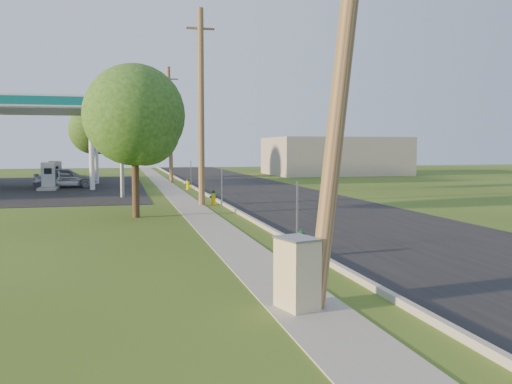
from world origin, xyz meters
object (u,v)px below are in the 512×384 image
hydrant_near (301,244)px  hydrant_mid (213,197)px  utility_pole_near (345,43)px  fuel_pump_se (55,176)px  hydrant_far (188,184)px  utility_pole_far (170,125)px  price_pylon (121,104)px  tree_verge (137,119)px  fuel_pump_ne (49,179)px  utility_cabinet (297,274)px  car_silver (65,177)px  tree_lot (95,132)px  utility_pole_mid (201,107)px

hydrant_near → hydrant_mid: size_ratio=0.97×
utility_pole_near → fuel_pump_se: utility_pole_near is taller
hydrant_far → utility_pole_far: bearing=94.4°
price_pylon → tree_verge: (0.64, -9.52, -1.31)m
fuel_pump_ne → utility_cabinet: (8.04, -30.98, -0.05)m
hydrant_mid → utility_pole_near: bearing=-91.9°
fuel_pump_se → hydrant_far: 11.41m
utility_cabinet → car_silver: (-7.09, 32.57, 0.08)m
utility_pole_far → car_silver: 9.55m
hydrant_far → utility_cabinet: 28.67m
utility_pole_far → tree_lot: 9.22m
utility_pole_mid → utility_cabinet: (-0.86, -17.98, -4.29)m
price_pylon → tree_verge: 9.63m
fuel_pump_se → tree_verge: (5.64, -21.02, 3.40)m
hydrant_far → car_silver: size_ratio=0.18×
car_silver → fuel_pump_se: bearing=17.7°
tree_lot → utility_cabinet: (5.40, -42.74, -3.70)m
utility_cabinet → price_pylon: bearing=97.4°
tree_verge → tree_lot: (-3.00, 28.78, 0.25)m
fuel_pump_ne → hydrant_near: 28.31m
fuel_pump_se → hydrant_far: size_ratio=4.18×
fuel_pump_ne → utility_cabinet: 32.01m
fuel_pump_ne → fuel_pump_se: (0.00, 4.00, 0.00)m
hydrant_far → price_pylon: bearing=-131.0°
utility_pole_near → price_pylon: bearing=99.4°
hydrant_near → utility_pole_mid: bearing=92.9°
tree_lot → fuel_pump_se: bearing=-108.8°
hydrant_far → fuel_pump_ne: bearing=166.1°
utility_pole_far → car_silver: size_ratio=2.17×
price_pylon → hydrant_near: size_ratio=8.91×
utility_pole_near → car_silver: (-7.95, 32.58, -4.06)m
fuel_pump_se → hydrant_far: bearing=-33.8°
fuel_pump_se → utility_pole_far: bearing=6.4°
utility_pole_mid → price_pylon: bearing=125.3°
fuel_pump_ne → hydrant_far: fuel_pump_ne is taller
price_pylon → hydrant_near: 20.32m
utility_pole_far → fuel_pump_se: utility_pole_far is taller
utility_pole_near → hydrant_mid: size_ratio=11.99×
utility_pole_far → hydrant_far: (0.57, -7.35, -4.43)m
fuel_pump_ne → fuel_pump_se: 4.00m
utility_pole_far → tree_verge: utility_pole_far is taller
car_silver → hydrant_near: bearing=-166.9°
utility_pole_near → fuel_pump_se: 36.34m
utility_pole_near → price_pylon: utility_pole_near is taller
utility_pole_near → tree_lot: 43.22m
price_pylon → tree_lot: 19.43m
tree_verge → car_silver: 19.48m
tree_lot → hydrant_near: size_ratio=8.83×
hydrant_near → hydrant_mid: (-0.08, 13.79, 0.01)m
utility_pole_near → hydrant_far: (0.57, 28.65, -4.43)m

